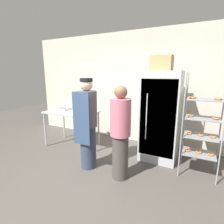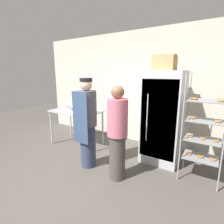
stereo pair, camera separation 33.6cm
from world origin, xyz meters
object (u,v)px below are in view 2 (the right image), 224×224
person_customer (117,133)px  binder_stack (89,109)px  refrigerator (163,118)px  donut_box (69,107)px  blender_pitcher (82,105)px  person_baker (87,122)px  cardboard_storage_box (164,63)px  baking_rack (204,130)px

person_customer → binder_stack: bearing=148.7°
refrigerator → person_customer: bearing=-112.9°
binder_stack → refrigerator: bearing=8.8°
donut_box → blender_pitcher: (0.36, 0.12, 0.08)m
refrigerator → person_baker: refrigerator is taller
binder_stack → cardboard_storage_box: size_ratio=0.73×
donut_box → binder_stack: bearing=1.8°
refrigerator → person_customer: refrigerator is taller
baking_rack → blender_pitcher: 2.80m
binder_stack → person_baker: bearing=-51.7°
person_baker → baking_rack: bearing=20.0°
binder_stack → cardboard_storage_box: 1.99m
person_baker → person_customer: 0.71m
refrigerator → person_baker: (-1.14, -1.00, -0.03)m
cardboard_storage_box → person_customer: (-0.39, -1.10, -1.18)m
donut_box → person_customer: size_ratio=0.16×
refrigerator → baking_rack: 0.83m
donut_box → person_baker: 1.43m
cardboard_storage_box → person_baker: cardboard_storage_box is taller
baking_rack → cardboard_storage_box: bearing=156.7°
binder_stack → cardboard_storage_box: (1.67, 0.32, 1.03)m
donut_box → blender_pitcher: bearing=18.8°
refrigerator → donut_box: 2.40m
blender_pitcher → person_baker: size_ratio=0.17×
refrigerator → binder_stack: (-1.72, -0.27, 0.04)m
refrigerator → baking_rack: size_ratio=1.02×
blender_pitcher → person_customer: 1.82m
donut_box → cardboard_storage_box: size_ratio=0.62×
blender_pitcher → cardboard_storage_box: size_ratio=0.68×
blender_pitcher → person_baker: 1.22m
refrigerator → cardboard_storage_box: cardboard_storage_box is taller
refrigerator → baking_rack: (0.77, -0.30, -0.04)m
person_customer → person_baker: bearing=176.3°
person_baker → blender_pitcher: bearing=136.5°
cardboard_storage_box → binder_stack: bearing=-169.1°
donut_box → person_customer: (1.94, -0.76, -0.11)m
refrigerator → blender_pitcher: (-2.02, -0.17, 0.09)m
person_customer → donut_box: bearing=158.6°
cardboard_storage_box → baking_rack: bearing=-23.3°
refrigerator → blender_pitcher: size_ratio=6.52×
blender_pitcher → cardboard_storage_box: bearing=6.4°
refrigerator → blender_pitcher: refrigerator is taller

